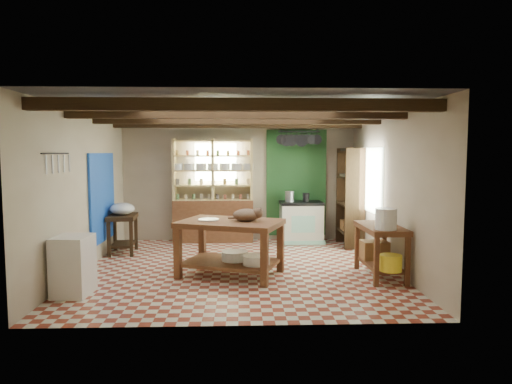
{
  "coord_description": "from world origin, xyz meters",
  "views": [
    {
      "loc": [
        0.02,
        -7.4,
        1.92
      ],
      "look_at": [
        0.3,
        0.3,
        1.24
      ],
      "focal_mm": 32.0,
      "sensor_mm": 36.0,
      "label": 1
    }
  ],
  "objects_px": {
    "work_table": "(231,248)",
    "prep_table": "(123,234)",
    "stove": "(301,222)",
    "white_cabinet": "(73,266)",
    "cat": "(247,215)",
    "right_counter": "(381,251)"
  },
  "relations": [
    {
      "from": "work_table",
      "to": "prep_table",
      "type": "height_order",
      "value": "work_table"
    },
    {
      "from": "prep_table",
      "to": "work_table",
      "type": "bearing_deg",
      "value": -42.94
    },
    {
      "from": "stove",
      "to": "white_cabinet",
      "type": "distance_m",
      "value": 4.95
    },
    {
      "from": "prep_table",
      "to": "white_cabinet",
      "type": "bearing_deg",
      "value": -95.42
    },
    {
      "from": "white_cabinet",
      "to": "work_table",
      "type": "bearing_deg",
      "value": 27.16
    },
    {
      "from": "prep_table",
      "to": "cat",
      "type": "distance_m",
      "value": 2.92
    },
    {
      "from": "right_counter",
      "to": "cat",
      "type": "height_order",
      "value": "cat"
    },
    {
      "from": "cat",
      "to": "right_counter",
      "type": "bearing_deg",
      "value": 6.52
    },
    {
      "from": "white_cabinet",
      "to": "cat",
      "type": "xyz_separation_m",
      "value": [
        2.35,
        0.87,
        0.55
      ]
    },
    {
      "from": "white_cabinet",
      "to": "right_counter",
      "type": "relative_size",
      "value": 0.72
    },
    {
      "from": "stove",
      "to": "prep_table",
      "type": "bearing_deg",
      "value": -166.2
    },
    {
      "from": "right_counter",
      "to": "white_cabinet",
      "type": "bearing_deg",
      "value": -171.59
    },
    {
      "from": "stove",
      "to": "cat",
      "type": "height_order",
      "value": "cat"
    },
    {
      "from": "prep_table",
      "to": "right_counter",
      "type": "relative_size",
      "value": 0.66
    },
    {
      "from": "work_table",
      "to": "right_counter",
      "type": "relative_size",
      "value": 1.36
    },
    {
      "from": "prep_table",
      "to": "white_cabinet",
      "type": "distance_m",
      "value": 2.53
    },
    {
      "from": "stove",
      "to": "white_cabinet",
      "type": "height_order",
      "value": "stove"
    },
    {
      "from": "work_table",
      "to": "white_cabinet",
      "type": "xyz_separation_m",
      "value": [
        -2.09,
        -0.91,
        -0.03
      ]
    },
    {
      "from": "stove",
      "to": "cat",
      "type": "bearing_deg",
      "value": -115.81
    },
    {
      "from": "right_counter",
      "to": "prep_table",
      "type": "bearing_deg",
      "value": 156.65
    },
    {
      "from": "work_table",
      "to": "white_cabinet",
      "type": "height_order",
      "value": "work_table"
    },
    {
      "from": "work_table",
      "to": "prep_table",
      "type": "xyz_separation_m",
      "value": [
        -2.07,
        1.62,
        -0.06
      ]
    }
  ]
}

